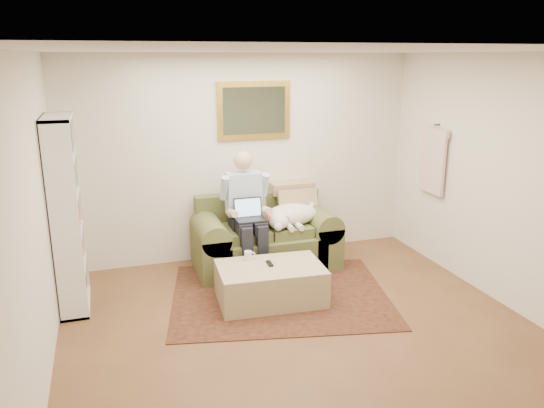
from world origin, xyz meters
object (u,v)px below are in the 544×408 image
laptop (249,214)px  bookshelf (67,215)px  sleeping_dog (291,215)px  coffee_mug (248,256)px  seated_man (248,215)px  sofa (265,243)px  ottoman (270,284)px

laptop → bookshelf: size_ratio=0.17×
sleeping_dog → bookshelf: bookshelf is taller
sleeping_dog → coffee_mug: size_ratio=7.21×
coffee_mug → bookshelf: size_ratio=0.05×
seated_man → sleeping_dog: size_ratio=2.04×
sofa → sleeping_dog: sofa is taller
ottoman → sleeping_dog: bearing=58.1°
sofa → seated_man: seated_man is taller
coffee_mug → sofa: bearing=60.4°
sofa → ottoman: bearing=-103.8°
coffee_mug → ottoman: bearing=-53.8°
sleeping_dog → ottoman: 1.15m
sofa → coffee_mug: (-0.42, -0.74, 0.15)m
bookshelf → laptop: bearing=5.6°
coffee_mug → laptop: bearing=72.9°
laptop → ottoman: (0.02, -0.75, -0.57)m
laptop → sleeping_dog: bearing=13.6°
sofa → bookshelf: (-2.24, -0.42, 0.70)m
bookshelf → sleeping_dog: bearing=7.5°
seated_man → laptop: 0.08m
sleeping_dog → ottoman: (-0.55, -0.89, -0.47)m
sofa → coffee_mug: 0.86m
bookshelf → sofa: bearing=10.7°
sleeping_dog → bookshelf: 2.60m
seated_man → coffee_mug: seated_man is taller
sofa → laptop: 0.58m
sleeping_dog → ottoman: size_ratio=0.65×
sleeping_dog → ottoman: bearing=-121.9°
seated_man → ottoman: bearing=-88.4°
sofa → laptop: laptop is taller
ottoman → bookshelf: bearing=164.5°
seated_man → ottoman: size_ratio=1.32×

